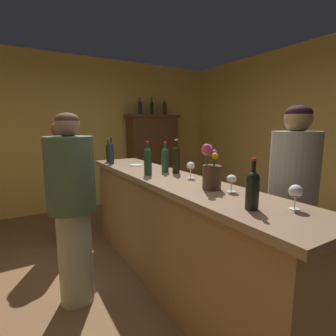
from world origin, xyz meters
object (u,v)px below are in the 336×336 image
(wine_bottle_malbec, at_px, (253,188))
(wine_glass_mid, at_px, (191,167))
(wine_bottle_syrah, at_px, (111,152))
(wine_bottle_rose, at_px, (108,152))
(wine_bottle_chardonnay, at_px, (165,159))
(bar_counter, at_px, (170,230))
(wine_glass_rear, at_px, (296,192))
(display_bottle_left, at_px, (140,107))
(display_cabinet, at_px, (153,157))
(display_bottle_midleft, at_px, (152,107))
(patron_near_entrance, at_px, (63,178))
(wine_glass_front, at_px, (232,180))
(wine_bottle_riesling, at_px, (176,158))
(patron_tall, at_px, (72,204))
(bartender, at_px, (292,203))
(wine_bottle_merlot, at_px, (148,160))
(display_bottle_center, at_px, (165,108))
(flower_arrangement, at_px, (211,171))
(cheese_plate, at_px, (136,165))

(wine_bottle_malbec, relative_size, wine_glass_mid, 1.97)
(wine_bottle_syrah, bearing_deg, wine_glass_mid, -75.17)
(wine_bottle_rose, bearing_deg, wine_bottle_chardonnay, -75.52)
(bar_counter, distance_m, wine_glass_rear, 1.33)
(wine_glass_mid, bearing_deg, display_bottle_left, 74.45)
(display_cabinet, xyz_separation_m, wine_glass_rear, (-1.04, -3.77, 0.25))
(wine_bottle_rose, xyz_separation_m, wine_glass_mid, (0.31, -1.42, -0.03))
(display_bottle_midleft, distance_m, patron_near_entrance, 2.44)
(wine_glass_front, bearing_deg, wine_glass_rear, -86.65)
(display_bottle_midleft, bearing_deg, wine_bottle_rose, -135.22)
(wine_bottle_riesling, relative_size, patron_tall, 0.21)
(display_cabinet, height_order, display_bottle_midleft, display_bottle_midleft)
(wine_bottle_syrah, distance_m, bartender, 2.12)
(wine_bottle_malbec, bearing_deg, wine_bottle_chardonnay, 82.15)
(wine_bottle_merlot, bearing_deg, display_bottle_center, 56.77)
(wine_glass_front, bearing_deg, wine_bottle_syrah, 99.15)
(wine_bottle_riesling, bearing_deg, wine_bottle_syrah, 109.42)
(flower_arrangement, xyz_separation_m, patron_tall, (-0.88, 0.72, -0.30))
(wine_bottle_malbec, bearing_deg, cheese_plate, 87.12)
(wine_bottle_chardonnay, bearing_deg, display_bottle_center, 60.08)
(wine_glass_rear, xyz_separation_m, cheese_plate, (-0.12, 1.97, -0.09))
(flower_arrangement, height_order, display_bottle_midleft, display_bottle_midleft)
(wine_bottle_malbec, xyz_separation_m, display_bottle_left, (0.98, 3.64, 0.70))
(wine_glass_mid, distance_m, patron_tall, 1.07)
(wine_bottle_chardonnay, relative_size, patron_tall, 0.19)
(display_cabinet, distance_m, display_bottle_center, 1.01)
(wine_bottle_rose, bearing_deg, display_bottle_center, 39.15)
(cheese_plate, bearing_deg, bar_counter, -90.95)
(wine_glass_mid, bearing_deg, patron_near_entrance, 118.90)
(wine_bottle_rose, distance_m, display_bottle_left, 1.83)
(wine_bottle_riesling, xyz_separation_m, wine_bottle_rose, (-0.32, 1.15, -0.02))
(wine_bottle_malbec, bearing_deg, wine_glass_front, 62.59)
(wine_bottle_merlot, bearing_deg, bartender, -53.45)
(display_bottle_center, bearing_deg, display_bottle_midleft, -180.00)
(display_bottle_center, bearing_deg, wine_glass_rear, -109.27)
(wine_bottle_merlot, distance_m, wine_glass_rear, 1.39)
(wine_bottle_merlot, xyz_separation_m, wine_glass_front, (0.23, -0.88, -0.06))
(display_cabinet, distance_m, wine_glass_rear, 3.92)
(wine_bottle_rose, height_order, flower_arrangement, flower_arrangement)
(bar_counter, bearing_deg, cheese_plate, 89.05)
(wine_bottle_syrah, relative_size, display_bottle_left, 1.03)
(wine_bottle_riesling, bearing_deg, flower_arrangement, -100.54)
(wine_glass_rear, relative_size, patron_near_entrance, 0.09)
(wine_bottle_riesling, distance_m, display_bottle_midleft, 2.75)
(bar_counter, height_order, bartender, bartender)
(wine_bottle_malbec, xyz_separation_m, wine_glass_rear, (0.21, -0.13, -0.02))
(wine_bottle_syrah, xyz_separation_m, patron_near_entrance, (-0.53, 0.32, -0.33))
(display_cabinet, height_order, wine_bottle_chardonnay, display_cabinet)
(bar_counter, distance_m, patron_tall, 0.94)
(wine_glass_rear, bearing_deg, wine_glass_front, 93.35)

